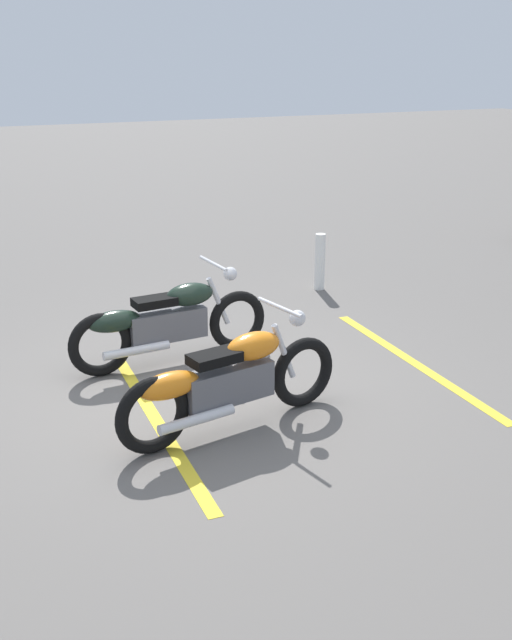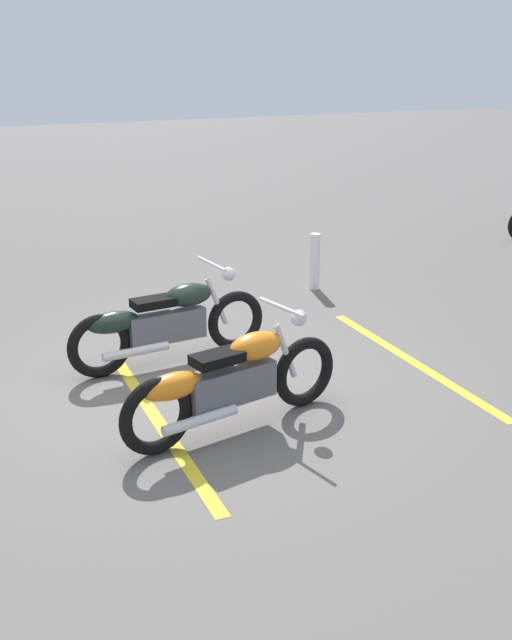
% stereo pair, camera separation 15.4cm
% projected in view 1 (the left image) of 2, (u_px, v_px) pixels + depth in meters
% --- Properties ---
extents(ground_plane, '(60.00, 60.00, 0.00)m').
position_uv_depth(ground_plane, '(197.00, 392.00, 7.52)').
color(ground_plane, '#66605B').
extents(motorcycle_bright_foreground, '(2.21, 0.73, 1.04)m').
position_uv_depth(motorcycle_bright_foreground, '(227.00, 381.00, 6.63)').
color(motorcycle_bright_foreground, black).
rests_on(motorcycle_bright_foreground, ground).
extents(motorcycle_dark_foreground, '(2.23, 0.62, 1.04)m').
position_uv_depth(motorcycle_dark_foreground, '(166.00, 322.00, 8.07)').
color(motorcycle_dark_foreground, black).
rests_on(motorcycle_dark_foreground, ground).
extents(bollard_post, '(0.14, 0.14, 0.79)m').
position_uv_depth(bollard_post, '(320.00, 262.00, 10.63)').
color(bollard_post, white).
rests_on(bollard_post, ground).
extents(parking_stripe_near, '(0.26, 3.20, 0.01)m').
position_uv_depth(parking_stripe_near, '(158.00, 423.00, 6.88)').
color(parking_stripe_near, yellow).
rests_on(parking_stripe_near, ground).
extents(parking_stripe_mid, '(0.26, 3.20, 0.01)m').
position_uv_depth(parking_stripe_mid, '(413.00, 362.00, 8.23)').
color(parking_stripe_mid, yellow).
rests_on(parking_stripe_mid, ground).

